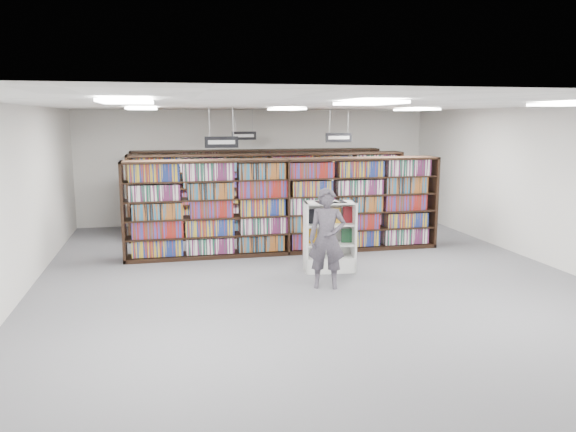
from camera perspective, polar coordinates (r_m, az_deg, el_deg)
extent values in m
plane|color=#58585D|center=(10.69, 2.13, -6.21)|extent=(12.00, 12.00, 0.00)
cube|color=white|center=(10.27, 2.25, 11.20)|extent=(10.00, 12.00, 0.10)
cube|color=silver|center=(16.21, -3.18, 5.05)|extent=(10.00, 0.10, 3.20)
cube|color=silver|center=(4.91, 20.24, -6.87)|extent=(10.00, 0.10, 3.20)
cube|color=silver|center=(10.32, -25.80, 1.30)|extent=(0.10, 12.00, 3.20)
cube|color=silver|center=(12.58, 24.83, 2.75)|extent=(0.10, 12.00, 3.20)
cube|color=black|center=(12.37, -0.17, 0.99)|extent=(7.00, 0.60, 2.10)
cube|color=maroon|center=(12.37, -0.17, 0.99)|extent=(6.88, 0.42, 1.98)
cube|color=black|center=(14.31, -1.87, 2.20)|extent=(7.00, 0.60, 2.10)
cube|color=maroon|center=(14.31, -1.87, 2.20)|extent=(6.88, 0.42, 1.98)
cube|color=black|center=(15.97, -2.99, 2.99)|extent=(7.00, 0.60, 2.10)
cube|color=maroon|center=(15.97, -2.99, 2.99)|extent=(6.88, 0.42, 1.98)
cylinder|color=#B2B2B7|center=(10.97, -8.01, 9.52)|extent=(0.01, 0.01, 0.58)
cylinder|color=#B2B2B7|center=(11.02, -5.61, 9.56)|extent=(0.01, 0.01, 0.58)
cube|color=black|center=(11.00, -6.77, 7.46)|extent=(0.65, 0.02, 0.22)
cube|color=silver|center=(10.99, -6.76, 7.46)|extent=(0.52, 0.00, 0.08)
cylinder|color=#B2B2B7|center=(13.50, 4.27, 9.64)|extent=(0.01, 0.01, 0.58)
cylinder|color=#B2B2B7|center=(13.64, 6.13, 9.61)|extent=(0.01, 0.01, 0.58)
cube|color=black|center=(13.58, 5.18, 7.94)|extent=(0.65, 0.02, 0.22)
cube|color=silver|center=(13.57, 5.19, 7.93)|extent=(0.52, 0.00, 0.08)
cylinder|color=#B2B2B7|center=(15.05, -5.38, 9.64)|extent=(0.01, 0.01, 0.58)
cylinder|color=#B2B2B7|center=(15.12, -3.65, 9.67)|extent=(0.01, 0.01, 0.58)
cube|color=black|center=(15.09, -4.49, 8.14)|extent=(0.65, 0.02, 0.22)
cube|color=silver|center=(15.08, -4.48, 8.14)|extent=(0.52, 0.00, 0.08)
cube|color=white|center=(6.95, -16.07, 11.13)|extent=(0.60, 1.20, 0.04)
cube|color=white|center=(7.41, 8.24, 11.31)|extent=(0.60, 1.20, 0.04)
cube|color=white|center=(8.92, 26.89, 10.10)|extent=(0.60, 1.20, 0.04)
cube|color=white|center=(11.95, -14.62, 10.52)|extent=(0.60, 1.20, 0.04)
cube|color=white|center=(12.22, -0.17, 10.81)|extent=(0.60, 1.20, 0.04)
cube|color=white|center=(13.19, 12.90, 10.50)|extent=(0.60, 1.20, 0.04)
cube|color=silver|center=(11.10, 4.22, -4.84)|extent=(1.03, 0.59, 0.29)
cube|color=silver|center=(10.90, 1.81, -2.17)|extent=(0.09, 0.49, 1.38)
cube|color=silver|center=(11.07, 6.65, -2.04)|extent=(0.09, 0.49, 1.38)
cube|color=silver|center=(11.19, 4.04, -1.86)|extent=(0.98, 0.14, 1.38)
cube|color=silver|center=(10.85, 4.30, 1.37)|extent=(1.03, 0.59, 0.03)
cube|color=silver|center=(11.00, 4.24, -2.86)|extent=(0.95, 0.55, 0.02)
cube|color=silver|center=(10.92, 4.27, -0.85)|extent=(0.95, 0.55, 0.02)
cube|color=black|center=(10.88, 2.31, -0.01)|extent=(0.20, 0.09, 0.30)
cube|color=#0F1C35|center=(10.92, 3.59, 0.01)|extent=(0.20, 0.09, 0.30)
cube|color=orange|center=(10.97, 4.87, 0.04)|extent=(0.20, 0.09, 0.30)
cube|color=maroon|center=(11.02, 6.13, 0.06)|extent=(0.20, 0.09, 0.30)
cube|color=orange|center=(10.96, 2.40, -2.09)|extent=(0.22, 0.08, 0.28)
cube|color=maroon|center=(11.02, 4.21, -2.04)|extent=(0.22, 0.08, 0.28)
cube|color=#194928|center=(11.09, 5.99, -1.99)|extent=(0.22, 0.08, 0.28)
cube|color=black|center=(10.81, 4.34, 1.45)|extent=(0.57, 0.34, 0.01)
cube|color=white|center=(10.77, 3.66, 1.48)|extent=(0.26, 0.31, 0.05)
cube|color=white|center=(10.84, 5.02, 1.52)|extent=(0.25, 0.31, 0.07)
cylinder|color=white|center=(10.79, 4.25, 1.72)|extent=(0.11, 0.29, 0.10)
imported|color=#4F4953|center=(9.86, 3.98, -2.30)|extent=(0.74, 0.60, 1.77)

